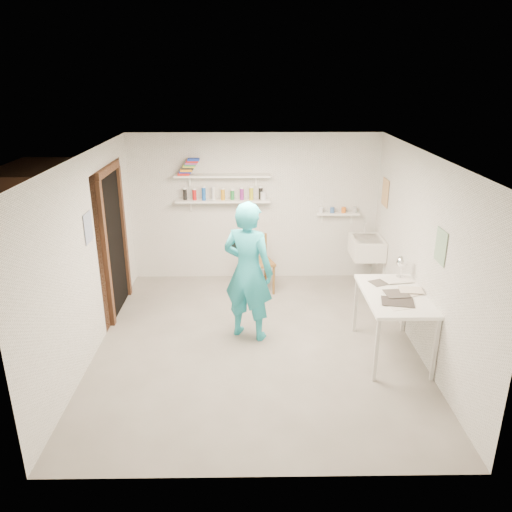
{
  "coord_description": "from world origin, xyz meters",
  "views": [
    {
      "loc": [
        -0.09,
        -5.61,
        3.28
      ],
      "look_at": [
        0.0,
        0.4,
        1.05
      ],
      "focal_mm": 35.0,
      "sensor_mm": 36.0,
      "label": 1
    }
  ],
  "objects_px": {
    "belfast_sink": "(367,248)",
    "desk_lamp": "(402,262)",
    "man": "(248,271)",
    "wooden_chair": "(258,263)",
    "wall_clock": "(241,244)",
    "work_table": "(392,324)"
  },
  "relations": [
    {
      "from": "belfast_sink",
      "to": "work_table",
      "type": "relative_size",
      "value": 0.49
    },
    {
      "from": "belfast_sink",
      "to": "man",
      "type": "xyz_separation_m",
      "value": [
        -1.85,
        -1.49,
        0.21
      ]
    },
    {
      "from": "desk_lamp",
      "to": "belfast_sink",
      "type": "bearing_deg",
      "value": 93.52
    },
    {
      "from": "belfast_sink",
      "to": "work_table",
      "type": "bearing_deg",
      "value": -93.2
    },
    {
      "from": "work_table",
      "to": "desk_lamp",
      "type": "bearing_deg",
      "value": 67.58
    },
    {
      "from": "man",
      "to": "work_table",
      "type": "distance_m",
      "value": 1.88
    },
    {
      "from": "desk_lamp",
      "to": "wooden_chair",
      "type": "bearing_deg",
      "value": 142.06
    },
    {
      "from": "wall_clock",
      "to": "desk_lamp",
      "type": "relative_size",
      "value": 2.15
    },
    {
      "from": "wooden_chair",
      "to": "work_table",
      "type": "distance_m",
      "value": 2.47
    },
    {
      "from": "wooden_chair",
      "to": "desk_lamp",
      "type": "relative_size",
      "value": 6.41
    },
    {
      "from": "wall_clock",
      "to": "desk_lamp",
      "type": "distance_m",
      "value": 2.05
    },
    {
      "from": "wall_clock",
      "to": "desk_lamp",
      "type": "bearing_deg",
      "value": 18.71
    },
    {
      "from": "wall_clock",
      "to": "work_table",
      "type": "bearing_deg",
      "value": 3.76
    },
    {
      "from": "belfast_sink",
      "to": "work_table",
      "type": "xyz_separation_m",
      "value": [
        -0.11,
        -1.97,
        -0.29
      ]
    },
    {
      "from": "belfast_sink",
      "to": "wooden_chair",
      "type": "relative_size",
      "value": 0.62
    },
    {
      "from": "wooden_chair",
      "to": "desk_lamp",
      "type": "distance_m",
      "value": 2.34
    },
    {
      "from": "desk_lamp",
      "to": "wall_clock",
      "type": "bearing_deg",
      "value": 174.54
    },
    {
      "from": "man",
      "to": "wooden_chair",
      "type": "height_order",
      "value": "man"
    },
    {
      "from": "wall_clock",
      "to": "work_table",
      "type": "height_order",
      "value": "wall_clock"
    },
    {
      "from": "man",
      "to": "wooden_chair",
      "type": "distance_m",
      "value": 1.48
    },
    {
      "from": "belfast_sink",
      "to": "desk_lamp",
      "type": "xyz_separation_m",
      "value": [
        0.09,
        -1.48,
        0.33
      ]
    },
    {
      "from": "belfast_sink",
      "to": "desk_lamp",
      "type": "bearing_deg",
      "value": -86.48
    }
  ]
}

